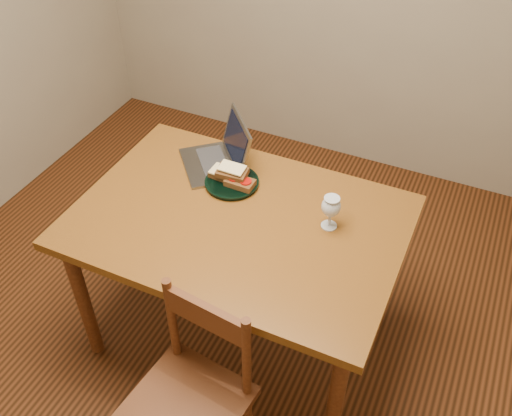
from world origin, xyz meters
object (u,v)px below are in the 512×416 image
at_px(chair, 190,392).
at_px(plate, 232,183).
at_px(milk_glass, 330,212).
at_px(table, 239,234).
at_px(laptop, 221,153).

xyz_separation_m(chair, plate, (-0.22, 0.78, 0.30)).
xyz_separation_m(chair, milk_glass, (0.24, 0.71, 0.36)).
xyz_separation_m(table, plate, (-0.12, 0.18, 0.10)).
height_order(table, laptop, laptop).
bearing_deg(milk_glass, chair, -108.62).
distance_m(plate, laptop, 0.16).
xyz_separation_m(plate, milk_glass, (0.46, -0.07, 0.06)).
relative_size(table, plate, 5.63).
bearing_deg(milk_glass, plate, 171.28).
distance_m(milk_glass, laptop, 0.60).
bearing_deg(laptop, chair, -21.34).
distance_m(table, laptop, 0.39).
relative_size(plate, laptop, 0.58).
height_order(plate, laptop, laptop).
xyz_separation_m(milk_glass, laptop, (-0.57, 0.18, -0.02)).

